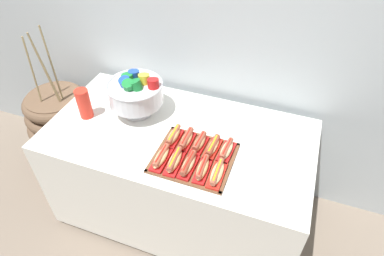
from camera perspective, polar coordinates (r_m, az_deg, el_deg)
The scene contains 17 objects.
ground_plane at distance 2.45m, azimuth -1.85°, elevation -13.82°, with size 10.00×10.00×0.00m, color #7A6B5B.
back_wall at distance 1.99m, azimuth 2.90°, elevation 20.47°, with size 6.00×0.10×2.60m, color #B2BCC1.
buffet_table at distance 2.14m, azimuth -2.08°, elevation -7.87°, with size 1.52×0.80×0.74m.
floor_vase at distance 2.76m, azimuth -21.11°, elevation -0.22°, with size 0.54×0.54×1.15m.
serving_tray at distance 1.74m, azimuth 0.35°, elevation -5.17°, with size 0.41×0.36×0.01m.
hot_dog_0 at distance 1.71m, azimuth -5.36°, elevation -5.06°, with size 0.06×0.18×0.06m.
hot_dog_1 at distance 1.69m, azimuth -3.03°, elevation -5.71°, with size 0.07×0.18×0.06m.
hot_dog_2 at distance 1.67m, azimuth -0.63°, elevation -6.38°, with size 0.06×0.17×0.06m.
hot_dog_3 at distance 1.65m, azimuth 1.82°, elevation -7.07°, with size 0.07×0.17×0.06m.
hot_dog_4 at distance 1.64m, azimuth 4.32°, elevation -7.81°, with size 0.07×0.18×0.06m.
hot_dog_5 at distance 1.81m, azimuth -3.20°, elevation -1.47°, with size 0.06×0.16×0.06m.
hot_dog_6 at distance 1.79m, azimuth -0.99°, elevation -2.05°, with size 0.06×0.16×0.06m.
hot_dog_7 at distance 1.77m, azimuth 1.27°, elevation -2.61°, with size 0.07×0.16×0.07m.
hot_dog_8 at distance 1.76m, azimuth 3.58°, elevation -3.28°, with size 0.07×0.18×0.06m.
hot_dog_9 at distance 1.74m, azimuth 5.93°, elevation -3.85°, with size 0.07×0.17×0.06m.
punch_bowl at distance 1.96m, azimuth -9.67°, elevation 6.17°, with size 0.33×0.33×0.26m.
cup_stack at distance 2.04m, azimuth -18.09°, elevation 4.01°, with size 0.08×0.08×0.19m.
Camera 1 is at (0.55, -1.27, 2.02)m, focal length 30.98 mm.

